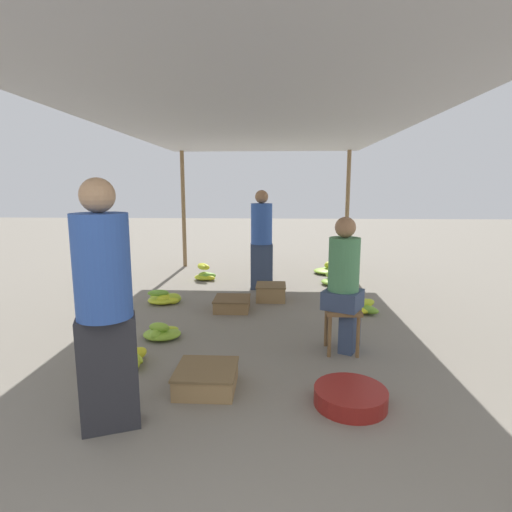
# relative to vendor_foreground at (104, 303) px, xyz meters

# --- Properties ---
(canopy_post_back_left) EXTENTS (0.08, 0.08, 2.36)m
(canopy_post_back_left) POSITION_rel_vendor_foreground_xyz_m (-0.78, 5.68, 0.30)
(canopy_post_back_left) COLOR olive
(canopy_post_back_left) RESTS_ON ground
(canopy_post_back_right) EXTENTS (0.08, 0.08, 2.36)m
(canopy_post_back_right) POSITION_rel_vendor_foreground_xyz_m (2.55, 5.68, 0.30)
(canopy_post_back_right) COLOR olive
(canopy_post_back_right) RESTS_ON ground
(canopy_tarp) EXTENTS (3.73, 6.66, 0.04)m
(canopy_tarp) POSITION_rel_vendor_foreground_xyz_m (0.88, 2.55, 1.50)
(canopy_tarp) COLOR #B2B2B7
(canopy_tarp) RESTS_ON canopy_post_front_left
(vendor_foreground) EXTENTS (0.46, 0.46, 1.69)m
(vendor_foreground) POSITION_rel_vendor_foreground_xyz_m (0.00, 0.00, 0.00)
(vendor_foreground) COLOR #2D2D33
(vendor_foreground) RESTS_ON ground
(stool) EXTENTS (0.34, 0.34, 0.45)m
(stool) POSITION_rel_vendor_foreground_xyz_m (1.78, 1.36, -0.52)
(stool) COLOR brown
(stool) RESTS_ON ground
(vendor_seated) EXTENTS (0.46, 0.46, 1.35)m
(vendor_seated) POSITION_rel_vendor_foreground_xyz_m (1.80, 1.37, -0.17)
(vendor_seated) COLOR #384766
(vendor_seated) RESTS_ON ground
(basin_black) EXTENTS (0.55, 0.55, 0.13)m
(basin_black) POSITION_rel_vendor_foreground_xyz_m (1.69, 0.36, -0.81)
(basin_black) COLOR maroon
(basin_black) RESTS_ON ground
(banana_pile_left_0) EXTENTS (0.56, 0.43, 0.21)m
(banana_pile_left_0) POSITION_rel_vendor_foreground_xyz_m (-0.32, 0.94, -0.80)
(banana_pile_left_0) COLOR yellow
(banana_pile_left_0) RESTS_ON ground
(banana_pile_left_1) EXTENTS (0.41, 0.38, 0.19)m
(banana_pile_left_1) POSITION_rel_vendor_foreground_xyz_m (-0.13, 1.63, -0.81)
(banana_pile_left_1) COLOR #B7CD2B
(banana_pile_left_1) RESTS_ON ground
(banana_pile_left_2) EXTENTS (0.40, 0.33, 0.30)m
(banana_pile_left_2) POSITION_rel_vendor_foreground_xyz_m (-0.14, 4.43, -0.76)
(banana_pile_left_2) COLOR #73B238
(banana_pile_left_2) RESTS_ON ground
(banana_pile_left_3) EXTENTS (0.50, 0.38, 0.21)m
(banana_pile_left_3) POSITION_rel_vendor_foreground_xyz_m (-0.45, 2.97, -0.81)
(banana_pile_left_3) COLOR #73B237
(banana_pile_left_3) RESTS_ON ground
(banana_pile_right_0) EXTENTS (0.59, 0.48, 0.20)m
(banana_pile_right_0) POSITION_rel_vendor_foreground_xyz_m (2.22, 2.69, -0.79)
(banana_pile_right_0) COLOR #95C031
(banana_pile_right_0) RESTS_ON ground
(banana_pile_right_1) EXTENTS (0.59, 0.48, 0.21)m
(banana_pile_right_1) POSITION_rel_vendor_foreground_xyz_m (2.17, 4.17, -0.80)
(banana_pile_right_1) COLOR yellow
(banana_pile_right_1) RESTS_ON ground
(banana_pile_right_2) EXTENTS (0.63, 0.53, 0.23)m
(banana_pile_right_2) POSITION_rel_vendor_foreground_xyz_m (2.18, 5.08, -0.80)
(banana_pile_right_2) COLOR #C9D528
(banana_pile_right_2) RESTS_ON ground
(crate_near) EXTENTS (0.47, 0.47, 0.17)m
(crate_near) POSITION_rel_vendor_foreground_xyz_m (0.54, 2.69, -0.79)
(crate_near) COLOR olive
(crate_near) RESTS_ON ground
(crate_mid) EXTENTS (0.43, 0.43, 0.23)m
(crate_mid) POSITION_rel_vendor_foreground_xyz_m (1.05, 3.20, -0.76)
(crate_mid) COLOR #9E7A4C
(crate_mid) RESTS_ON ground
(crate_far) EXTENTS (0.49, 0.49, 0.18)m
(crate_far) POSITION_rel_vendor_foreground_xyz_m (0.56, 0.55, -0.78)
(crate_far) COLOR #9E7A4C
(crate_far) RESTS_ON ground
(shopper_walking_mid) EXTENTS (0.37, 0.36, 1.59)m
(shopper_walking_mid) POSITION_rel_vendor_foreground_xyz_m (0.89, 3.86, -0.05)
(shopper_walking_mid) COLOR #384766
(shopper_walking_mid) RESTS_ON ground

